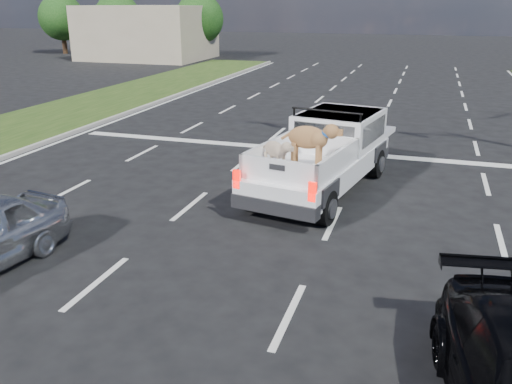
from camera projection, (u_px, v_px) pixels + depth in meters
The scene contains 8 objects.
ground at pixel (187, 298), 9.06m from camera, with size 160.00×160.00×0.00m, color black.
road_markings at pixel (286, 181), 14.96m from camera, with size 17.75×60.00×0.01m.
curb_left at pixel (3, 157), 17.02m from camera, with size 0.15×60.00×0.14m, color #99948D.
building_left at pixel (147, 32), 46.41m from camera, with size 10.00×8.00×4.40m, color tan.
tree_far_a at pixel (61, 18), 50.70m from camera, with size 4.20×4.20×5.40m.
tree_far_b at pixel (118, 18), 48.98m from camera, with size 4.20×4.20×5.40m.
tree_far_c at pixel (199, 19), 46.70m from camera, with size 4.20×4.20×5.40m.
pickup_truck at pixel (324, 153), 14.02m from camera, with size 2.99×5.91×2.11m.
Camera 1 is at (3.51, -7.24, 4.69)m, focal length 38.00 mm.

